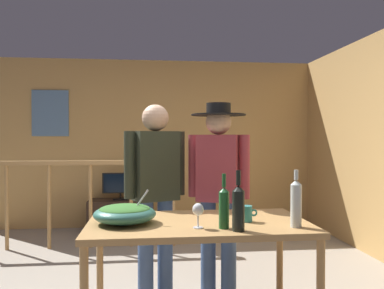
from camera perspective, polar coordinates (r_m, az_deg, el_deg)
The scene contains 14 objects.
back_wall at distance 6.17m, azimuth -5.62°, elevation 0.16°, with size 4.97×0.10×2.51m, color tan.
framed_picture at distance 6.28m, azimuth -19.37°, elevation 4.20°, with size 0.52×0.03×0.67m, color #5A7DA2.
stair_railing at distance 5.08m, azimuth -12.07°, elevation -6.62°, with size 2.54×0.10×1.11m.
tv_console at distance 5.94m, azimuth -10.06°, elevation -9.85°, with size 0.90×0.40×0.46m, color #38281E.
flat_screen_tv at distance 5.84m, azimuth -10.09°, elevation -5.48°, with size 0.50×0.12×0.39m.
serving_table at distance 2.75m, azimuth 0.87°, elevation -12.28°, with size 1.45×0.83×0.79m.
salad_bowl at distance 2.69m, azimuth -9.47°, elevation -9.52°, with size 0.40×0.40×0.22m.
wine_glass at distance 2.52m, azimuth 0.86°, elevation -9.33°, with size 0.07×0.07×0.15m.
wine_bottle_green at distance 2.51m, azimuth 4.54°, elevation -8.73°, with size 0.06×0.06×0.34m.
wine_bottle_clear at distance 2.62m, azimuth 14.49°, elevation -7.95°, with size 0.07×0.07×0.36m.
wine_bottle_dark at distance 2.45m, azimuth 6.57°, elevation -8.73°, with size 0.07×0.07×0.36m.
mug_teal at distance 2.74m, azimuth 7.74°, elevation -9.65°, with size 0.11×0.08×0.11m.
person_standing_left at distance 3.43m, azimuth -5.19°, elevation -5.59°, with size 0.51×0.34×1.62m.
person_standing_right at distance 3.48m, azimuth 3.75°, elevation -5.14°, with size 0.50×0.47×1.64m.
Camera 1 is at (-0.07, -3.15, 1.35)m, focal length 37.76 mm.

